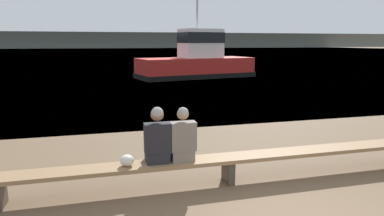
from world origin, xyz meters
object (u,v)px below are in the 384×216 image
bench_main (228,161)px  tugboat_red (197,62)px  person_right (182,139)px  shopping_bag (127,160)px  person_left (157,139)px

bench_main → tugboat_red: tugboat_red is taller
bench_main → person_right: bearing=179.1°
person_right → bench_main: bearing=-0.9°
bench_main → tugboat_red: 19.70m
shopping_bag → tugboat_red: tugboat_red is taller
bench_main → person_left: (-1.31, 0.01, 0.51)m
bench_main → person_right: 0.99m
bench_main → person_left: person_left is taller
person_left → shopping_bag: bearing=-176.7°
person_left → shopping_bag: person_left is taller
bench_main → tugboat_red: size_ratio=0.90×
person_right → person_left: bearing=-179.7°
bench_main → tugboat_red: (4.70, 19.11, 0.70)m
bench_main → person_left: 1.41m
person_left → bench_main: bearing=-0.5°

